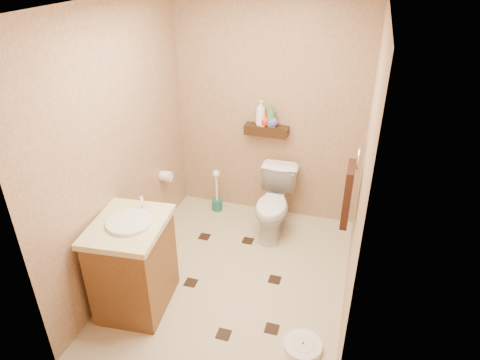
% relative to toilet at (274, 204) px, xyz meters
% --- Properties ---
extents(ground, '(2.50, 2.50, 0.00)m').
position_rel_toilet_xyz_m(ground, '(-0.18, -0.83, -0.35)').
color(ground, beige).
rests_on(ground, ground).
extents(wall_back, '(2.00, 0.04, 2.40)m').
position_rel_toilet_xyz_m(wall_back, '(-0.18, 0.42, 0.85)').
color(wall_back, tan).
rests_on(wall_back, ground).
extents(wall_front, '(2.00, 0.04, 2.40)m').
position_rel_toilet_xyz_m(wall_front, '(-0.18, -2.08, 0.85)').
color(wall_front, tan).
rests_on(wall_front, ground).
extents(wall_left, '(0.04, 2.50, 2.40)m').
position_rel_toilet_xyz_m(wall_left, '(-1.18, -0.83, 0.85)').
color(wall_left, tan).
rests_on(wall_left, ground).
extents(wall_right, '(0.04, 2.50, 2.40)m').
position_rel_toilet_xyz_m(wall_right, '(0.82, -0.83, 0.85)').
color(wall_right, tan).
rests_on(wall_right, ground).
extents(ceiling, '(2.00, 2.50, 0.02)m').
position_rel_toilet_xyz_m(ceiling, '(-0.18, -0.83, 2.05)').
color(ceiling, white).
rests_on(ceiling, wall_back).
extents(wall_shelf, '(0.46, 0.14, 0.10)m').
position_rel_toilet_xyz_m(wall_shelf, '(-0.18, 0.34, 0.67)').
color(wall_shelf, '#321F0D').
rests_on(wall_shelf, wall_back).
extents(floor_accents, '(1.07, 1.35, 0.01)m').
position_rel_toilet_xyz_m(floor_accents, '(-0.17, -0.85, -0.34)').
color(floor_accents, black).
rests_on(floor_accents, ground).
extents(toilet, '(0.40, 0.69, 0.69)m').
position_rel_toilet_xyz_m(toilet, '(0.00, 0.00, 0.00)').
color(toilet, white).
rests_on(toilet, ground).
extents(vanity, '(0.62, 0.73, 0.96)m').
position_rel_toilet_xyz_m(vanity, '(-0.88, -1.35, 0.08)').
color(vanity, brown).
rests_on(vanity, ground).
extents(bathroom_scale, '(0.38, 0.38, 0.06)m').
position_rel_toilet_xyz_m(bathroom_scale, '(0.56, -1.44, -0.32)').
color(bathroom_scale, white).
rests_on(bathroom_scale, ground).
extents(toilet_brush, '(0.12, 0.12, 0.52)m').
position_rel_toilet_xyz_m(toilet_brush, '(-0.72, 0.24, -0.16)').
color(toilet_brush, '#196557').
rests_on(toilet_brush, ground).
extents(towel_ring, '(0.12, 0.30, 0.76)m').
position_rel_toilet_xyz_m(towel_ring, '(0.73, -0.58, 0.60)').
color(towel_ring, silver).
rests_on(towel_ring, wall_right).
extents(toilet_paper, '(0.12, 0.11, 0.12)m').
position_rel_toilet_xyz_m(toilet_paper, '(-1.12, -0.18, 0.25)').
color(toilet_paper, white).
rests_on(toilet_paper, wall_left).
extents(bottle_a, '(0.14, 0.14, 0.27)m').
position_rel_toilet_xyz_m(bottle_a, '(-0.25, 0.34, 0.86)').
color(bottle_a, white).
rests_on(bottle_a, wall_shelf).
extents(bottle_b, '(0.09, 0.09, 0.18)m').
position_rel_toilet_xyz_m(bottle_b, '(-0.23, 0.34, 0.81)').
color(bottle_b, '#C2D02B').
rests_on(bottle_b, wall_shelf).
extents(bottle_c, '(0.16, 0.16, 0.15)m').
position_rel_toilet_xyz_m(bottle_c, '(-0.20, 0.34, 0.80)').
color(bottle_c, red).
rests_on(bottle_c, wall_shelf).
extents(bottle_d, '(0.12, 0.12, 0.23)m').
position_rel_toilet_xyz_m(bottle_d, '(-0.14, 0.34, 0.84)').
color(bottle_d, green).
rests_on(bottle_d, wall_shelf).
extents(bottle_e, '(0.07, 0.07, 0.15)m').
position_rel_toilet_xyz_m(bottle_e, '(-0.13, 0.34, 0.80)').
color(bottle_e, '#E7844D').
rests_on(bottle_e, wall_shelf).
extents(bottle_f, '(0.15, 0.15, 0.14)m').
position_rel_toilet_xyz_m(bottle_f, '(-0.12, 0.34, 0.79)').
color(bottle_f, '#544CBF').
rests_on(bottle_f, wall_shelf).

